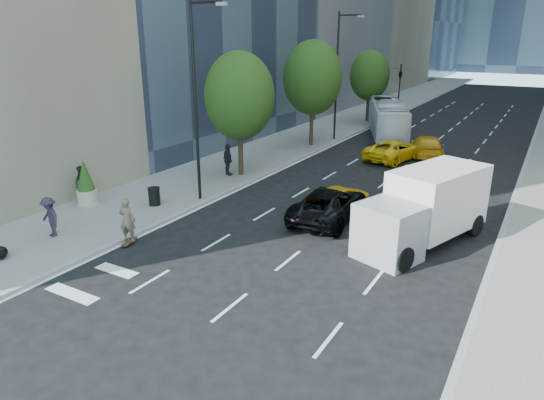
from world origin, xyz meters
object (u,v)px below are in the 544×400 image
Objects in this scene: black_sedan_mercedes at (405,221)px; planter_shrub at (86,183)px; box_truck at (425,207)px; trash_can at (154,197)px; city_bus at (388,118)px; black_sedan_lincoln at (329,204)px; skateboarder at (128,223)px.

planter_shrub is (-15.10, -4.55, 0.62)m from black_sedan_mercedes.
box_truck is at bearing 130.86° from black_sedan_mercedes.
trash_can is (-12.06, -2.90, -0.07)m from black_sedan_mercedes.
black_sedan_lincoln is at bearing -102.02° from city_bus.
black_sedan_lincoln is 0.50× the size of city_bus.
skateboarder is at bearing -60.35° from trash_can.
trash_can is at bearing -122.69° from city_bus.
box_truck reaches higher than skateboarder.
skateboarder is 0.17× the size of city_bus.
black_sedan_mercedes is at bearing 13.54° from trash_can.
trash_can is 0.37× the size of planter_shrub.
box_truck reaches higher than planter_shrub.
skateboarder is at bearing -116.77° from city_bus.
black_sedan_lincoln is at bearing -22.24° from black_sedan_mercedes.
city_bus reaches higher than trash_can.
black_sedan_lincoln is 2.31× the size of planter_shrub.
black_sedan_mercedes is 0.65× the size of box_truck.
city_bus is (-7.58, 21.50, 0.87)m from black_sedan_mercedes.
box_truck is 13.22m from trash_can.
black_sedan_lincoln is 8.88m from trash_can.
black_sedan_mercedes reaches higher than trash_can.
city_bus is (-3.88, 21.40, 0.77)m from black_sedan_lincoln.
box_truck is (0.90, -0.49, 0.94)m from black_sedan_mercedes.
planter_shrub reaches higher than skateboarder.
planter_shrub is (-7.52, -26.05, -0.25)m from city_bus.
skateboarder is 0.27× the size of box_truck.
box_truck is 2.94× the size of planter_shrub.
skateboarder is 9.26m from black_sedan_lincoln.
box_truck is at bearing 14.25° from planter_shrub.
trash_can is (-2.26, 3.96, -0.37)m from skateboarder.
black_sedan_lincoln is at bearing -167.81° from box_truck.
black_sedan_lincoln is 6.22× the size of trash_can.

